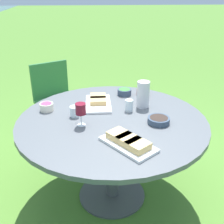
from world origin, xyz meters
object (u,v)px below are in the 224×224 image
water_pitcher (143,94)px  wine_glass (81,110)px  chair_near_left (54,95)px  dining_table (112,130)px

water_pitcher → wine_glass: size_ratio=1.27×
chair_near_left → wine_glass: 1.32m
dining_table → wine_glass: (-0.09, 0.23, 0.23)m
chair_near_left → water_pitcher: size_ratio=3.95×
wine_glass → water_pitcher: bearing=-58.6°
water_pitcher → wine_glass: bearing=121.4°
water_pitcher → wine_glass: (-0.31, 0.51, 0.02)m
chair_near_left → water_pitcher: water_pitcher is taller
dining_table → chair_near_left: (1.12, 0.61, -0.14)m
chair_near_left → wine_glass: wine_glass is taller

